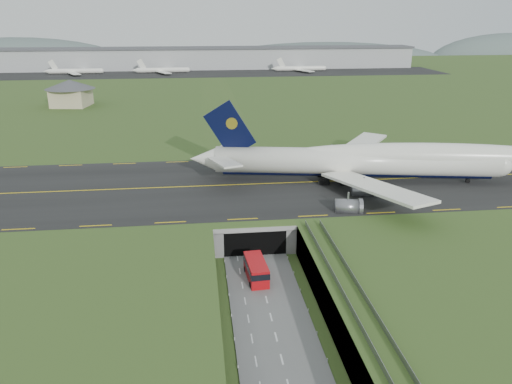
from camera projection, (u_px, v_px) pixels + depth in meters
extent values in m
plane|color=#315020|center=(260.00, 276.00, 88.55)|extent=(900.00, 900.00, 0.00)
cube|color=gray|center=(260.00, 261.00, 87.54)|extent=(800.00, 800.00, 6.00)
cube|color=slate|center=(266.00, 299.00, 81.50)|extent=(12.00, 75.00, 0.20)
cube|color=black|center=(243.00, 185.00, 117.37)|extent=(800.00, 44.00, 0.18)
cube|color=gray|center=(249.00, 209.00, 104.47)|extent=(16.00, 22.00, 1.00)
cube|color=gray|center=(216.00, 221.00, 104.54)|extent=(2.00, 22.00, 6.00)
cube|color=gray|center=(282.00, 218.00, 106.08)|extent=(2.00, 22.00, 6.00)
cube|color=black|center=(252.00, 232.00, 100.80)|extent=(12.00, 12.00, 5.00)
cube|color=#A8A8A3|center=(255.00, 230.00, 94.10)|extent=(17.00, 0.50, 0.80)
cube|color=#A8A8A3|center=(354.00, 300.00, 70.50)|extent=(3.00, 53.00, 0.50)
cube|color=gray|center=(345.00, 296.00, 70.09)|extent=(0.06, 53.00, 1.00)
cube|color=gray|center=(364.00, 295.00, 70.40)|extent=(0.06, 53.00, 1.00)
cylinder|color=#A8A8A3|center=(375.00, 361.00, 62.62)|extent=(0.90, 0.90, 5.60)
cylinder|color=#A8A8A3|center=(348.00, 309.00, 73.85)|extent=(0.90, 0.90, 5.60)
cylinder|color=#A8A8A3|center=(327.00, 270.00, 85.07)|extent=(0.90, 0.90, 5.60)
cylinder|color=white|center=(356.00, 161.00, 118.11)|extent=(66.66, 17.70, 6.27)
sphere|color=white|center=(499.00, 164.00, 116.32)|extent=(7.11, 7.11, 6.14)
cone|color=white|center=(204.00, 159.00, 120.06)|extent=(7.78, 7.05, 5.95)
ellipsoid|color=white|center=(434.00, 157.00, 116.67)|extent=(70.49, 17.89, 6.58)
ellipsoid|color=black|center=(496.00, 160.00, 116.11)|extent=(4.79, 3.46, 2.19)
cylinder|color=black|center=(355.00, 171.00, 118.93)|extent=(62.75, 13.54, 2.63)
cube|color=white|center=(355.00, 149.00, 133.06)|extent=(24.10, 26.89, 2.63)
cube|color=white|center=(231.00, 146.00, 126.15)|extent=(10.10, 11.21, 1.00)
cube|color=white|center=(375.00, 187.00, 103.60)|extent=(16.49, 29.91, 2.63)
cube|color=white|center=(225.00, 162.00, 112.34)|extent=(7.53, 11.61, 1.00)
cube|color=black|center=(230.00, 129.00, 117.25)|extent=(12.37, 2.73, 13.85)
cylinder|color=gold|center=(232.00, 123.00, 116.73)|extent=(2.82, 1.15, 2.74)
cylinder|color=slate|center=(353.00, 166.00, 128.16)|extent=(5.57, 4.06, 3.23)
cylinder|color=slate|center=(331.00, 155.00, 138.08)|extent=(5.57, 4.06, 3.23)
cylinder|color=slate|center=(363.00, 190.00, 110.67)|extent=(5.57, 4.06, 3.23)
cylinder|color=slate|center=(348.00, 207.00, 101.26)|extent=(5.57, 4.06, 3.23)
cylinder|color=black|center=(468.00, 181.00, 118.14)|extent=(1.15, 0.67, 1.08)
cube|color=black|center=(336.00, 178.00, 119.76)|extent=(6.97, 7.77, 1.37)
cube|color=red|center=(256.00, 270.00, 87.07)|extent=(3.70, 8.54, 3.34)
cube|color=black|center=(256.00, 266.00, 86.85)|extent=(3.78, 8.66, 1.11)
cube|color=black|center=(256.00, 277.00, 87.54)|extent=(3.44, 7.97, 0.56)
cylinder|color=black|center=(251.00, 285.00, 84.67)|extent=(0.46, 1.03, 1.00)
cylinder|color=black|center=(245.00, 269.00, 89.81)|extent=(0.46, 1.03, 1.00)
cylinder|color=black|center=(267.00, 283.00, 85.18)|extent=(0.46, 1.03, 1.00)
cylinder|color=black|center=(261.00, 268.00, 90.32)|extent=(0.46, 1.03, 1.00)
cube|color=#C8B991|center=(71.00, 98.00, 216.50)|extent=(16.32, 16.32, 7.64)
cone|color=#4C4C51|center=(70.00, 84.00, 214.57)|extent=(23.93, 23.93, 3.82)
cube|color=#B2B2B2|center=(209.00, 58.00, 364.63)|extent=(300.00, 22.00, 15.00)
cube|color=#4C4C51|center=(209.00, 48.00, 362.11)|extent=(302.00, 24.00, 1.20)
cube|color=black|center=(211.00, 73.00, 339.04)|extent=(320.00, 50.00, 0.08)
cylinder|color=white|center=(75.00, 71.00, 333.13)|extent=(34.00, 3.20, 3.20)
cylinder|color=white|center=(163.00, 70.00, 339.46)|extent=(34.00, 3.20, 3.20)
cylinder|color=white|center=(300.00, 68.00, 349.95)|extent=(34.00, 3.20, 3.20)
ellipsoid|color=#536361|center=(16.00, 68.00, 472.35)|extent=(220.00, 77.00, 56.00)
ellipsoid|color=#536361|center=(325.00, 64.00, 505.29)|extent=(260.00, 91.00, 44.00)
ellipsoid|color=#536361|center=(509.00, 62.00, 527.25)|extent=(180.00, 63.00, 60.00)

